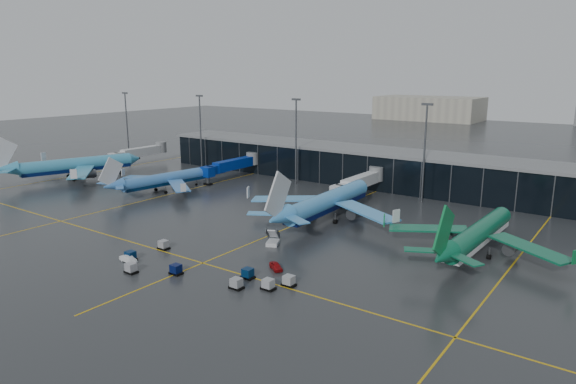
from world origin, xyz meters
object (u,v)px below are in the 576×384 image
Objects in this scene: baggage_carts at (202,270)px; mobile_airstair at (273,241)px; service_van_red at (276,266)px; airliner_arkefly at (165,172)px; airliner_aer_lingus at (480,221)px; airliner_klm_west at (76,157)px; airliner_klm_near at (329,190)px; service_van_white at (128,259)px.

mobile_airstair reaches higher than baggage_carts.
mobile_airstair reaches higher than service_van_red.
service_van_red is at bearing -17.80° from airliner_arkefly.
airliner_aer_lingus is 1.25× the size of baggage_carts.
airliner_aer_lingus is at bearing 47.19° from baggage_carts.
mobile_airstair is (89.23, -14.96, -6.27)m from airliner_klm_west.
airliner_klm_near is 22.47m from mobile_airstair.
airliner_arkefly is at bearing -178.41° from airliner_aer_lingus.
service_van_red is at bearing 3.54° from airliner_klm_west.
baggage_carts is 18.78m from mobile_airstair.
airliner_klm_west is at bearing -177.66° from airliner_klm_near.
airliner_klm_west reaches higher than service_van_red.
service_van_white is at bearing 151.40° from service_van_red.
airliner_klm_west reaches higher than service_van_white.
mobile_airstair reaches higher than service_van_white.
airliner_arkefly is at bearing -179.31° from airliner_klm_near.
airliner_aer_lingus is at bearing 19.60° from airliner_klm_west.
service_van_red is at bearing -129.87° from airliner_aer_lingus.
airliner_klm_west reaches higher than airliner_aer_lingus.
service_van_red is 0.97× the size of service_van_white.
baggage_carts is at bearing -116.23° from mobile_airstair.
airliner_klm_near is 40.85m from baggage_carts.
airliner_klm_west is 90.69m from mobile_airstair.
airliner_klm_west reaches higher than airliner_arkefly.
mobile_airstair is at bearing -12.21° from airliner_arkefly.
airliner_klm_west is 11.99× the size of mobile_airstair.
baggage_carts is 12.47m from service_van_red.
mobile_airstair is (-33.97, -18.57, -5.39)m from airliner_aer_lingus.
service_van_white is (-14.70, -44.21, -6.22)m from airliner_klm_near.
airliner_arkefly is at bearing 135.68° from mobile_airstair.
service_van_red is at bearing 44.34° from baggage_carts.
airliner_aer_lingus is 64.37m from service_van_white.
airliner_klm_west is at bearing 67.34° from service_van_white.
airliner_klm_near is 1.11× the size of airliner_aer_lingus.
airliner_klm_near reaches higher than service_van_white.
airliner_klm_near is 12.10× the size of service_van_red.
mobile_airstair is at bearing 88.11° from baggage_carts.
airliner_arkefly is 56.43m from mobile_airstair.
airliner_aer_lingus is 38.84m from service_van_red.
airliner_klm_near reaches higher than service_van_red.
airliner_klm_near is at bearing 89.86° from baggage_carts.
airliner_klm_near is (52.33, 2.41, 1.30)m from airliner_arkefly.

